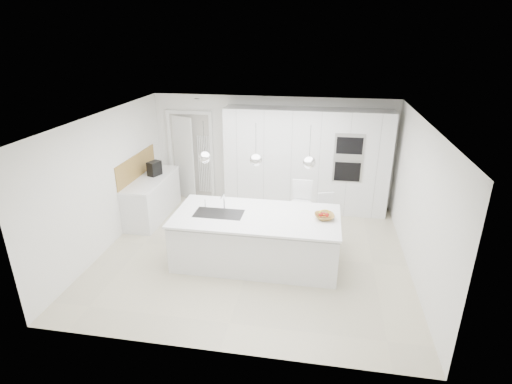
% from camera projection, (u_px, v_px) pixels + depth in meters
% --- Properties ---
extents(floor, '(5.50, 5.50, 0.00)m').
position_uv_depth(floor, '(253.00, 253.00, 7.40)').
color(floor, beige).
rests_on(floor, ground).
extents(wall_back, '(5.50, 0.00, 5.50)m').
position_uv_depth(wall_back, '(272.00, 151.00, 9.22)').
color(wall_back, white).
rests_on(wall_back, ground).
extents(wall_left, '(0.00, 5.00, 5.00)m').
position_uv_depth(wall_left, '(107.00, 181.00, 7.36)').
color(wall_left, white).
rests_on(wall_left, ground).
extents(ceiling, '(5.50, 5.50, 0.00)m').
position_uv_depth(ceiling, '(253.00, 119.00, 6.47)').
color(ceiling, white).
rests_on(ceiling, wall_back).
extents(tall_cabinets, '(3.60, 0.60, 2.30)m').
position_uv_depth(tall_cabinets, '(306.00, 161.00, 8.86)').
color(tall_cabinets, white).
rests_on(tall_cabinets, floor).
extents(oven_stack, '(0.62, 0.04, 1.05)m').
position_uv_depth(oven_stack, '(348.00, 158.00, 8.36)').
color(oven_stack, '#A5A5A8').
rests_on(oven_stack, tall_cabinets).
extents(doorway_frame, '(1.11, 0.08, 2.13)m').
position_uv_depth(doorway_frame, '(191.00, 157.00, 9.58)').
color(doorway_frame, white).
rests_on(doorway_frame, floor).
extents(hallway_door, '(0.76, 0.38, 2.00)m').
position_uv_depth(hallway_door, '(181.00, 158.00, 9.58)').
color(hallway_door, white).
rests_on(hallway_door, floor).
extents(radiator, '(0.32, 0.04, 1.40)m').
position_uv_depth(radiator, '(204.00, 164.00, 9.59)').
color(radiator, white).
rests_on(radiator, floor).
extents(left_base_cabinets, '(0.60, 1.80, 0.86)m').
position_uv_depth(left_base_cabinets, '(153.00, 198.00, 8.72)').
color(left_base_cabinets, white).
rests_on(left_base_cabinets, floor).
extents(left_worktop, '(0.62, 1.82, 0.04)m').
position_uv_depth(left_worktop, '(151.00, 179.00, 8.55)').
color(left_worktop, white).
rests_on(left_worktop, left_base_cabinets).
extents(oak_backsplash, '(0.02, 1.80, 0.50)m').
position_uv_depth(oak_backsplash, '(137.00, 166.00, 8.50)').
color(oak_backsplash, '#A87D32').
rests_on(oak_backsplash, wall_left).
extents(island_base, '(2.80, 1.20, 0.86)m').
position_uv_depth(island_base, '(256.00, 241.00, 6.95)').
color(island_base, white).
rests_on(island_base, floor).
extents(island_worktop, '(2.84, 1.40, 0.04)m').
position_uv_depth(island_worktop, '(256.00, 216.00, 6.83)').
color(island_worktop, white).
rests_on(island_worktop, island_base).
extents(island_sink, '(0.84, 0.44, 0.18)m').
position_uv_depth(island_sink, '(219.00, 218.00, 6.91)').
color(island_sink, '#3F3F42').
rests_on(island_sink, island_worktop).
extents(island_tap, '(0.02, 0.02, 0.30)m').
position_uv_depth(island_tap, '(224.00, 201.00, 7.00)').
color(island_tap, white).
rests_on(island_tap, island_worktop).
extents(pendant_left, '(0.20, 0.20, 0.20)m').
position_uv_depth(pendant_left, '(205.00, 157.00, 6.54)').
color(pendant_left, white).
rests_on(pendant_left, ceiling).
extents(pendant_mid, '(0.20, 0.20, 0.20)m').
position_uv_depth(pendant_mid, '(256.00, 160.00, 6.40)').
color(pendant_mid, white).
rests_on(pendant_mid, ceiling).
extents(pendant_right, '(0.20, 0.20, 0.20)m').
position_uv_depth(pendant_right, '(309.00, 163.00, 6.27)').
color(pendant_right, white).
rests_on(pendant_right, ceiling).
extents(fruit_bowl, '(0.38, 0.38, 0.08)m').
position_uv_depth(fruit_bowl, '(324.00, 217.00, 6.67)').
color(fruit_bowl, '#A87D32').
rests_on(fruit_bowl, island_worktop).
extents(espresso_machine, '(0.28, 0.34, 0.31)m').
position_uv_depth(espresso_machine, '(154.00, 168.00, 8.67)').
color(espresso_machine, black).
rests_on(espresso_machine, left_worktop).
extents(bar_stool_left, '(0.40, 0.55, 1.18)m').
position_uv_depth(bar_stool_left, '(301.00, 212.00, 7.70)').
color(bar_stool_left, white).
rests_on(bar_stool_left, floor).
extents(bar_stool_right, '(0.45, 0.53, 0.98)m').
position_uv_depth(bar_stool_right, '(324.00, 219.00, 7.61)').
color(bar_stool_right, white).
rests_on(bar_stool_right, floor).
extents(apple_a, '(0.07, 0.07, 0.07)m').
position_uv_depth(apple_a, '(327.00, 215.00, 6.67)').
color(apple_a, '#B2211B').
rests_on(apple_a, fruit_bowl).
extents(apple_b, '(0.08, 0.08, 0.08)m').
position_uv_depth(apple_b, '(321.00, 214.00, 6.68)').
color(apple_b, '#B2211B').
rests_on(apple_b, fruit_bowl).
extents(apple_c, '(0.07, 0.07, 0.07)m').
position_uv_depth(apple_c, '(323.00, 214.00, 6.70)').
color(apple_c, '#B2211B').
rests_on(apple_c, fruit_bowl).
extents(banana_bunch, '(0.21, 0.16, 0.19)m').
position_uv_depth(banana_bunch, '(324.00, 212.00, 6.68)').
color(banana_bunch, yellow).
rests_on(banana_bunch, fruit_bowl).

